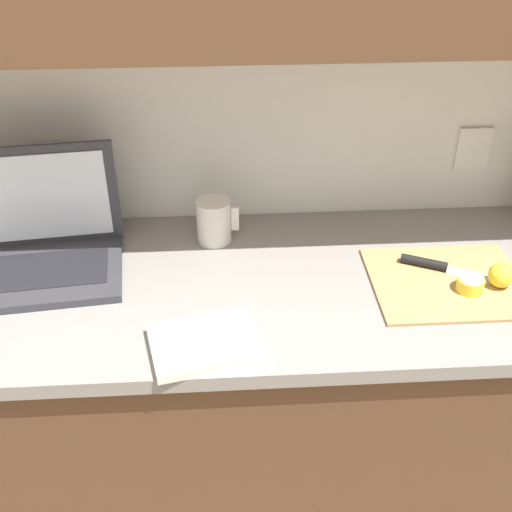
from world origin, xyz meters
The scene contains 8 objects.
counter_unit centered at (-0.02, 0.00, 0.46)m, with size 2.57×0.63×0.91m.
laptop centered at (-0.37, 0.10, 0.98)m, with size 0.39×0.31×0.28m.
cutting_board centered at (0.58, -0.04, 0.91)m, with size 0.36×0.30×0.01m, color tan.
knife centered at (0.58, 0.01, 0.93)m, with size 0.29×0.16×0.02m.
lemon_half_cut centered at (0.62, -0.08, 0.93)m, with size 0.06×0.06×0.03m.
lemon_whole_beside centered at (0.69, -0.06, 0.95)m, with size 0.06×0.06×0.06m.
measuring_cup centered at (0.04, 0.19, 0.97)m, with size 0.11×0.09×0.11m.
dish_towel centered at (0.02, -0.23, 0.92)m, with size 0.22×0.16×0.02m, color silver.
Camera 1 is at (0.06, -1.22, 1.79)m, focal length 45.00 mm.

